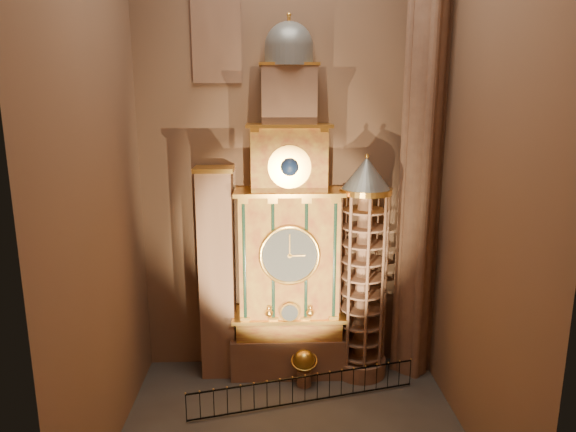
{
  "coord_description": "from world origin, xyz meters",
  "views": [
    {
      "loc": [
        -0.84,
        -18.19,
        13.21
      ],
      "look_at": [
        -0.11,
        3.0,
        8.35
      ],
      "focal_mm": 32.0,
      "sensor_mm": 36.0,
      "label": 1
    }
  ],
  "objects_px": {
    "stair_turret": "(363,271)",
    "celestial_globe": "(304,364)",
    "portrait_tower": "(217,273)",
    "iron_railing": "(305,389)",
    "astronomical_clock": "(289,241)"
  },
  "relations": [
    {
      "from": "stair_turret",
      "to": "portrait_tower",
      "type": "bearing_deg",
      "value": 177.67
    },
    {
      "from": "celestial_globe",
      "to": "iron_railing",
      "type": "height_order",
      "value": "celestial_globe"
    },
    {
      "from": "celestial_globe",
      "to": "astronomical_clock",
      "type": "bearing_deg",
      "value": 116.16
    },
    {
      "from": "celestial_globe",
      "to": "iron_railing",
      "type": "distance_m",
      "value": 1.55
    },
    {
      "from": "stair_turret",
      "to": "iron_railing",
      "type": "relative_size",
      "value": 1.07
    },
    {
      "from": "astronomical_clock",
      "to": "celestial_globe",
      "type": "distance_m",
      "value": 5.8
    },
    {
      "from": "stair_turret",
      "to": "celestial_globe",
      "type": "distance_m",
      "value": 5.18
    },
    {
      "from": "iron_railing",
      "to": "stair_turret",
      "type": "bearing_deg",
      "value": 42.02
    },
    {
      "from": "astronomical_clock",
      "to": "iron_railing",
      "type": "height_order",
      "value": "astronomical_clock"
    },
    {
      "from": "iron_railing",
      "to": "portrait_tower",
      "type": "bearing_deg",
      "value": 144.32
    },
    {
      "from": "stair_turret",
      "to": "iron_railing",
      "type": "bearing_deg",
      "value": -137.98
    },
    {
      "from": "portrait_tower",
      "to": "stair_turret",
      "type": "distance_m",
      "value": 6.91
    },
    {
      "from": "stair_turret",
      "to": "celestial_globe",
      "type": "relative_size",
      "value": 6.02
    },
    {
      "from": "portrait_tower",
      "to": "iron_railing",
      "type": "height_order",
      "value": "portrait_tower"
    },
    {
      "from": "astronomical_clock",
      "to": "portrait_tower",
      "type": "relative_size",
      "value": 1.64
    }
  ]
}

